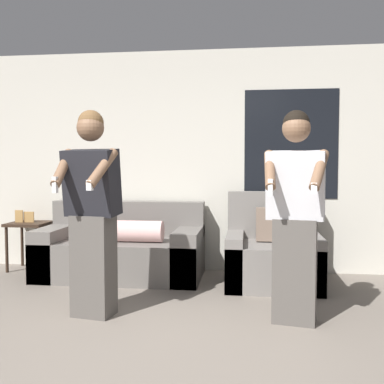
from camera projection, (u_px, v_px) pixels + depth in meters
The scene contains 6 objects.
wall_back at pixel (196, 161), 5.55m from camera, with size 6.21×0.07×2.70m.
couch at pixel (122, 250), 5.22m from camera, with size 1.86×0.91×0.86m.
armchair at pixel (273, 254), 4.89m from camera, with size 0.99×0.91×0.99m.
side_table at pixel (29, 229), 5.57m from camera, with size 0.47×0.45×0.74m.
person_left at pixel (92, 212), 3.81m from camera, with size 0.50×0.53×1.76m.
person_right at pixel (295, 216), 3.65m from camera, with size 0.51×0.54×1.74m.
Camera 1 is at (0.67, -2.43, 1.28)m, focal length 42.00 mm.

